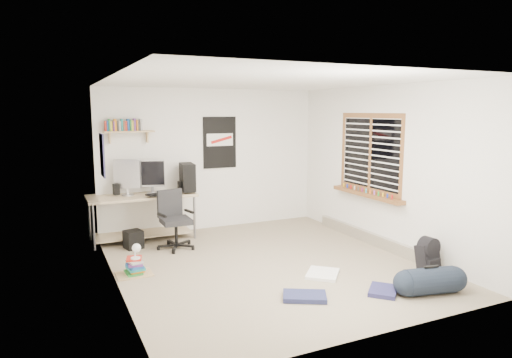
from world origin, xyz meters
name	(u,v)px	position (x,y,z in m)	size (l,w,h in m)	color
floor	(267,265)	(0.00, 0.00, -0.01)	(4.00, 4.50, 0.01)	gray
ceiling	(268,81)	(0.00, 0.00, 2.50)	(4.00, 4.50, 0.01)	white
back_wall	(212,159)	(0.00, 2.25, 1.25)	(4.00, 0.01, 2.50)	silver
left_wall	(114,186)	(-2.00, 0.00, 1.25)	(0.01, 4.50, 2.50)	silver
right_wall	(385,168)	(2.00, 0.00, 1.25)	(0.01, 4.50, 2.50)	silver
desk	(142,218)	(-1.31, 2.00, 0.36)	(1.71, 0.75, 0.78)	tan
monitor_left	(127,180)	(-1.53, 2.00, 1.01)	(0.42, 0.11, 0.47)	#9C9BA0
monitor_right	(152,179)	(-1.13, 2.00, 1.01)	(0.41, 0.10, 0.45)	#B2B1B7
pc_tower	(187,177)	(-0.56, 1.91, 1.01)	(0.21, 0.44, 0.46)	black
keyboard	(160,194)	(-1.07, 1.74, 0.79)	(0.45, 0.16, 0.02)	black
speaker_left	(116,189)	(-1.71, 2.00, 0.87)	(0.09, 0.09, 0.18)	black
speaker_right	(181,186)	(-0.69, 1.88, 0.87)	(0.08, 0.08, 0.17)	black
office_chair	(176,217)	(-0.94, 1.27, 0.49)	(0.59, 0.59, 0.91)	black
wall_shelf	(129,132)	(-1.45, 2.14, 1.78)	(0.80, 0.22, 0.24)	tan
poster_back_wall	(220,143)	(0.15, 2.23, 1.55)	(0.62, 0.03, 0.92)	black
poster_left_wall	(102,155)	(-1.99, 1.20, 1.50)	(0.02, 0.42, 0.60)	navy
window	(369,153)	(1.95, 0.30, 1.45)	(0.10, 1.50, 1.26)	brown
baseboard_heater	(367,236)	(1.96, 0.30, 0.09)	(0.08, 2.50, 0.18)	#B7B2A8
backpack	(428,259)	(1.75, -1.20, 0.20)	(0.28, 0.22, 0.37)	black
duffel_bag	(430,282)	(1.26, -1.73, 0.14)	(0.31, 0.31, 0.62)	black
tshirt	(323,274)	(0.46, -0.69, 0.02)	(0.46, 0.38, 0.04)	white
jeans_a	(305,296)	(-0.14, -1.23, 0.03)	(0.49, 0.31, 0.05)	#21264C
jeans_b	(383,291)	(0.79, -1.47, 0.03)	(0.40, 0.30, 0.05)	#23224D
book_stack	(134,264)	(-1.75, 0.37, 0.15)	(0.45, 0.37, 0.31)	brown
desk_lamp	(135,247)	(-1.73, 0.35, 0.38)	(0.12, 0.21, 0.21)	white
subwoofer	(133,239)	(-1.55, 1.55, 0.14)	(0.25, 0.25, 0.28)	black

